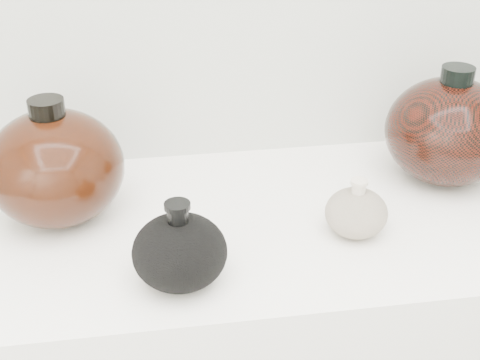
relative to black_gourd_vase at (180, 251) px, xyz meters
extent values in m
cube|color=white|center=(0.11, 0.15, -0.07)|extent=(1.20, 0.50, 0.03)
ellipsoid|color=black|center=(0.00, 0.00, 0.00)|extent=(0.17, 0.17, 0.11)
cylinder|color=black|center=(0.00, 0.00, 0.06)|extent=(0.04, 0.04, 0.03)
cylinder|color=black|center=(0.00, 0.00, 0.08)|extent=(0.05, 0.05, 0.01)
ellipsoid|color=beige|center=(0.29, 0.08, -0.02)|extent=(0.13, 0.13, 0.08)
cylinder|color=beige|center=(0.29, 0.08, 0.03)|extent=(0.03, 0.03, 0.02)
cylinder|color=beige|center=(0.29, 0.08, 0.04)|extent=(0.04, 0.04, 0.01)
ellipsoid|color=black|center=(-0.18, 0.21, 0.04)|extent=(0.28, 0.28, 0.19)
cylinder|color=black|center=(-0.18, 0.21, 0.14)|extent=(0.07, 0.07, 0.04)
ellipsoid|color=black|center=(0.50, 0.24, 0.04)|extent=(0.29, 0.29, 0.19)
cylinder|color=black|center=(0.50, 0.24, 0.14)|extent=(0.07, 0.07, 0.04)
camera|label=1|loc=(-0.04, -0.78, 0.55)|focal=50.00mm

